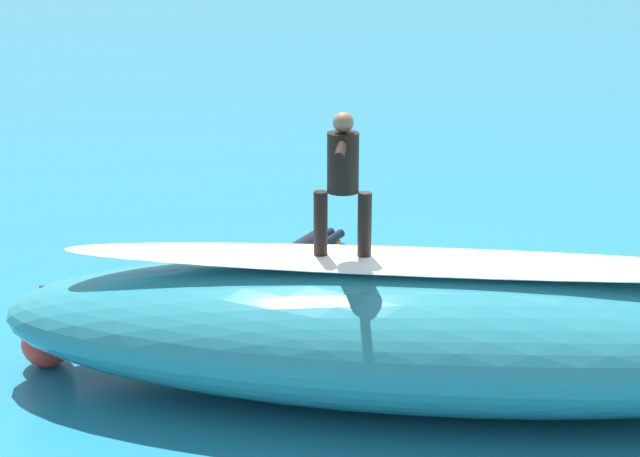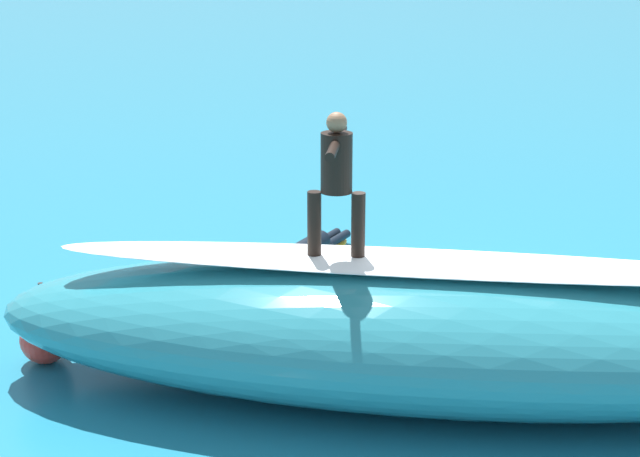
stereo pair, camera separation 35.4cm
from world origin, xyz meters
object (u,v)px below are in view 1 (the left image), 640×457
at_px(surfer_riding, 343,173).
at_px(buoy_marker, 47,342).
at_px(surfboard_paddling, 304,259).
at_px(surfer_paddling, 308,246).
at_px(surfboard_riding, 342,259).

bearing_deg(surfer_riding, buoy_marker, -6.10).
height_order(surfboard_paddling, surfer_paddling, surfer_paddling).
bearing_deg(surfboard_riding, buoy_marker, -6.10).
xyz_separation_m(surfer_riding, surfer_paddling, (0.95, -4.12, -2.11)).
distance_m(surfer_riding, buoy_marker, 3.85).
bearing_deg(surfer_paddling, surfer_riding, 31.16).
bearing_deg(surfer_paddling, buoy_marker, -12.04).
relative_size(surfboard_riding, surfboard_paddling, 0.95).
bearing_deg(buoy_marker, surfer_paddling, -120.19).
relative_size(surfboard_paddling, surfer_paddling, 1.38).
distance_m(surfboard_paddling, surfer_paddling, 0.21).
relative_size(surfer_paddling, buoy_marker, 1.75).
bearing_deg(buoy_marker, surfboard_paddling, -120.53).
xyz_separation_m(surfboard_riding, surfer_paddling, (0.95, -4.12, -1.23)).
xyz_separation_m(surfboard_paddling, buoy_marker, (2.26, 3.84, 0.24)).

